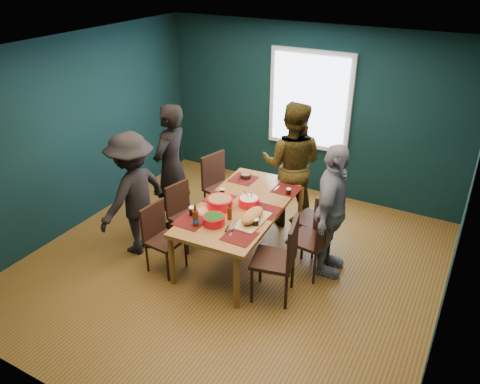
{
  "coord_description": "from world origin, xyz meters",
  "views": [
    {
      "loc": [
        2.49,
        -4.3,
        3.67
      ],
      "look_at": [
        -0.02,
        0.25,
        0.94
      ],
      "focal_mm": 35.0,
      "sensor_mm": 36.0,
      "label": 1
    }
  ],
  "objects_px": {
    "chair_right_far": "(317,216)",
    "person_near_left": "(133,194)",
    "person_right": "(331,212)",
    "bowl_salad": "(220,203)",
    "bowl_herbs": "(214,220)",
    "chair_left_mid": "(183,210)",
    "bowl_dumpling": "(249,201)",
    "chair_left_near": "(160,233)",
    "person_far_left": "(171,167)",
    "cutting_board": "(252,217)",
    "person_back": "(292,165)",
    "chair_right_near": "(282,254)",
    "dining_table": "(242,210)",
    "chair_left_far": "(218,182)",
    "chair_right_mid": "(317,236)"
  },
  "relations": [
    {
      "from": "chair_left_near",
      "to": "chair_left_mid",
      "type": "bearing_deg",
      "value": 102.21
    },
    {
      "from": "person_far_left",
      "to": "bowl_salad",
      "type": "relative_size",
      "value": 5.57
    },
    {
      "from": "chair_left_near",
      "to": "bowl_dumpling",
      "type": "bearing_deg",
      "value": 46.53
    },
    {
      "from": "chair_left_far",
      "to": "person_back",
      "type": "distance_m",
      "value": 1.13
    },
    {
      "from": "chair_right_far",
      "to": "person_near_left",
      "type": "height_order",
      "value": "person_near_left"
    },
    {
      "from": "bowl_salad",
      "to": "cutting_board",
      "type": "bearing_deg",
      "value": -11.0
    },
    {
      "from": "chair_left_near",
      "to": "person_far_left",
      "type": "relative_size",
      "value": 0.49
    },
    {
      "from": "person_right",
      "to": "bowl_salad",
      "type": "relative_size",
      "value": 5.21
    },
    {
      "from": "person_near_left",
      "to": "bowl_dumpling",
      "type": "xyz_separation_m",
      "value": [
        1.39,
        0.57,
        -0.01
      ]
    },
    {
      "from": "cutting_board",
      "to": "bowl_salad",
      "type": "bearing_deg",
      "value": 170.03
    },
    {
      "from": "chair_right_far",
      "to": "person_near_left",
      "type": "xyz_separation_m",
      "value": [
        -2.12,
        -1.12,
        0.3
      ]
    },
    {
      "from": "person_near_left",
      "to": "bowl_dumpling",
      "type": "distance_m",
      "value": 1.5
    },
    {
      "from": "dining_table",
      "to": "person_far_left",
      "type": "height_order",
      "value": "person_far_left"
    },
    {
      "from": "chair_right_far",
      "to": "person_right",
      "type": "distance_m",
      "value": 0.55
    },
    {
      "from": "chair_left_far",
      "to": "person_near_left",
      "type": "xyz_separation_m",
      "value": [
        -0.5,
        -1.29,
        0.26
      ]
    },
    {
      "from": "person_far_left",
      "to": "person_right",
      "type": "relative_size",
      "value": 1.07
    },
    {
      "from": "chair_right_far",
      "to": "chair_right_mid",
      "type": "relative_size",
      "value": 0.95
    },
    {
      "from": "chair_left_far",
      "to": "bowl_dumpling",
      "type": "xyz_separation_m",
      "value": [
        0.89,
        -0.72,
        0.25
      ]
    },
    {
      "from": "person_far_left",
      "to": "cutting_board",
      "type": "distance_m",
      "value": 1.66
    },
    {
      "from": "dining_table",
      "to": "cutting_board",
      "type": "bearing_deg",
      "value": -47.48
    },
    {
      "from": "person_near_left",
      "to": "bowl_dumpling",
      "type": "bearing_deg",
      "value": 117.18
    },
    {
      "from": "chair_left_far",
      "to": "chair_left_mid",
      "type": "bearing_deg",
      "value": -77.57
    },
    {
      "from": "chair_right_mid",
      "to": "chair_left_mid",
      "type": "bearing_deg",
      "value": -167.01
    },
    {
      "from": "chair_right_far",
      "to": "person_back",
      "type": "relative_size",
      "value": 0.5
    },
    {
      "from": "chair_right_mid",
      "to": "person_far_left",
      "type": "bearing_deg",
      "value": -177.06
    },
    {
      "from": "person_right",
      "to": "person_far_left",
      "type": "bearing_deg",
      "value": 82.77
    },
    {
      "from": "bowl_herbs",
      "to": "bowl_salad",
      "type": "bearing_deg",
      "value": 110.61
    },
    {
      "from": "person_back",
      "to": "person_right",
      "type": "bearing_deg",
      "value": 122.85
    },
    {
      "from": "chair_right_far",
      "to": "cutting_board",
      "type": "relative_size",
      "value": 1.38
    },
    {
      "from": "bowl_dumpling",
      "to": "cutting_board",
      "type": "height_order",
      "value": "bowl_dumpling"
    },
    {
      "from": "chair_right_mid",
      "to": "cutting_board",
      "type": "relative_size",
      "value": 1.45
    },
    {
      "from": "person_right",
      "to": "bowl_salad",
      "type": "xyz_separation_m",
      "value": [
        -1.3,
        -0.43,
        -0.02
      ]
    },
    {
      "from": "chair_right_far",
      "to": "bowl_herbs",
      "type": "bearing_deg",
      "value": -113.79
    },
    {
      "from": "chair_left_mid",
      "to": "cutting_board",
      "type": "height_order",
      "value": "cutting_board"
    },
    {
      "from": "chair_left_mid",
      "to": "bowl_dumpling",
      "type": "xyz_separation_m",
      "value": [
        0.93,
        0.15,
        0.31
      ]
    },
    {
      "from": "chair_left_mid",
      "to": "person_near_left",
      "type": "relative_size",
      "value": 0.53
    },
    {
      "from": "person_back",
      "to": "cutting_board",
      "type": "bearing_deg",
      "value": 82.06
    },
    {
      "from": "person_near_left",
      "to": "bowl_salad",
      "type": "distance_m",
      "value": 1.15
    },
    {
      "from": "dining_table",
      "to": "bowl_salad",
      "type": "distance_m",
      "value": 0.32
    },
    {
      "from": "person_back",
      "to": "chair_right_near",
      "type": "bearing_deg",
      "value": 97.98
    },
    {
      "from": "chair_left_near",
      "to": "cutting_board",
      "type": "distance_m",
      "value": 1.2
    },
    {
      "from": "person_right",
      "to": "person_near_left",
      "type": "distance_m",
      "value": 2.52
    },
    {
      "from": "dining_table",
      "to": "chair_right_near",
      "type": "distance_m",
      "value": 0.96
    },
    {
      "from": "chair_right_mid",
      "to": "bowl_herbs",
      "type": "xyz_separation_m",
      "value": [
        -1.05,
        -0.66,
        0.27
      ]
    },
    {
      "from": "chair_right_far",
      "to": "person_right",
      "type": "relative_size",
      "value": 0.54
    },
    {
      "from": "chair_left_mid",
      "to": "person_right",
      "type": "xyz_separation_m",
      "value": [
        1.94,
        0.34,
        0.34
      ]
    },
    {
      "from": "chair_left_mid",
      "to": "bowl_herbs",
      "type": "xyz_separation_m",
      "value": [
        0.78,
        -0.45,
        0.31
      ]
    },
    {
      "from": "bowl_dumpling",
      "to": "cutting_board",
      "type": "distance_m",
      "value": 0.4
    },
    {
      "from": "chair_right_mid",
      "to": "chair_left_near",
      "type": "bearing_deg",
      "value": -148.57
    },
    {
      "from": "chair_left_mid",
      "to": "chair_right_far",
      "type": "distance_m",
      "value": 1.8
    }
  ]
}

